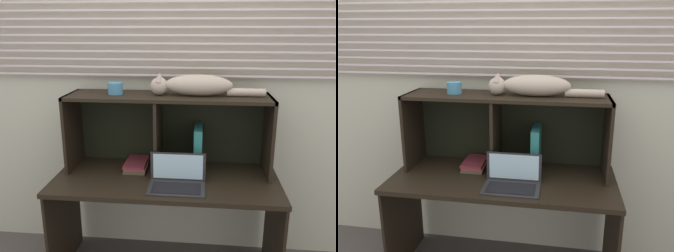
% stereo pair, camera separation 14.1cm
% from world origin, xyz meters
% --- Properties ---
extents(back_panel_with_blinds, '(4.40, 0.08, 2.50)m').
position_xyz_m(back_panel_with_blinds, '(0.00, 0.55, 1.26)').
color(back_panel_with_blinds, beige).
rests_on(back_panel_with_blinds, ground).
extents(desk, '(1.45, 0.64, 0.71)m').
position_xyz_m(desk, '(0.00, 0.19, 0.58)').
color(desk, black).
rests_on(desk, ground).
extents(hutch_shelf_unit, '(1.33, 0.34, 0.52)m').
position_xyz_m(hutch_shelf_unit, '(-0.01, 0.36, 1.07)').
color(hutch_shelf_unit, black).
rests_on(hutch_shelf_unit, desk).
extents(cat, '(0.73, 0.15, 0.14)m').
position_xyz_m(cat, '(0.17, 0.33, 1.30)').
color(cat, '#B6A78F').
rests_on(cat, hutch_shelf_unit).
extents(laptop, '(0.35, 0.22, 0.19)m').
position_xyz_m(laptop, '(0.08, 0.07, 0.75)').
color(laptop, '#272727').
rests_on(laptop, desk).
extents(binder_upright, '(0.05, 0.24, 0.31)m').
position_xyz_m(binder_upright, '(0.20, 0.33, 0.87)').
color(binder_upright, '#277670').
rests_on(binder_upright, desk).
extents(book_stack, '(0.16, 0.26, 0.05)m').
position_xyz_m(book_stack, '(-0.22, 0.33, 0.74)').
color(book_stack, '#56653E').
rests_on(book_stack, desk).
extents(small_basket, '(0.10, 0.10, 0.08)m').
position_xyz_m(small_basket, '(-0.35, 0.33, 1.27)').
color(small_basket, teal).
rests_on(small_basket, hutch_shelf_unit).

